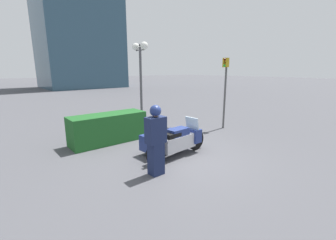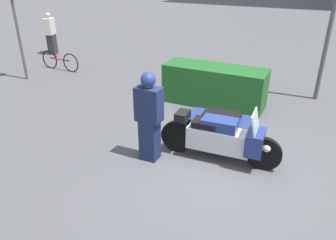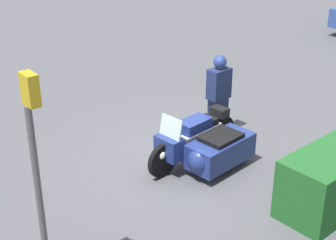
# 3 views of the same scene
# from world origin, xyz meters

# --- Properties ---
(ground_plane) EXTENTS (160.00, 160.00, 0.00)m
(ground_plane) POSITION_xyz_m (0.00, 0.00, 0.00)
(ground_plane) COLOR #4C4C51
(police_motorcycle) EXTENTS (2.45, 1.20, 1.17)m
(police_motorcycle) POSITION_xyz_m (0.02, 0.46, 0.47)
(police_motorcycle) COLOR black
(police_motorcycle) RESTS_ON ground
(officer_rider) EXTENTS (0.50, 0.30, 1.83)m
(officer_rider) POSITION_xyz_m (-1.25, -0.42, 0.97)
(officer_rider) COLOR #192347
(officer_rider) RESTS_ON ground
(traffic_light_near) EXTENTS (0.23, 0.27, 3.18)m
(traffic_light_near) POSITION_xyz_m (3.99, 1.39, 2.11)
(traffic_light_near) COLOR #4C4C4C
(traffic_light_near) RESTS_ON ground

